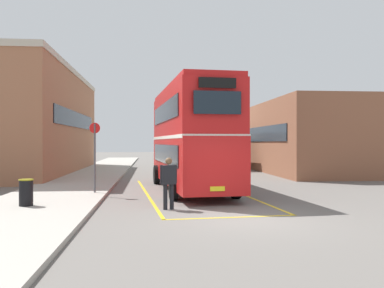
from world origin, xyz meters
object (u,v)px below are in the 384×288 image
(pedestrian_boarding, at_px, (169,179))
(litter_bin, at_px, (26,192))
(double_decker_bus, at_px, (190,136))
(single_deck_bus, at_px, (216,149))
(bus_stop_sign, at_px, (95,151))

(pedestrian_boarding, relative_size, litter_bin, 1.96)
(double_decker_bus, xyz_separation_m, litter_bin, (-5.90, -5.15, -1.93))
(single_deck_bus, bearing_deg, double_decker_bus, -102.79)
(litter_bin, relative_size, bus_stop_sign, 0.30)
(litter_bin, bearing_deg, bus_stop_sign, 63.40)
(litter_bin, bearing_deg, pedestrian_boarding, -4.24)
(bus_stop_sign, bearing_deg, litter_bin, -116.60)
(single_deck_bus, xyz_separation_m, pedestrian_boarding, (-5.07, -22.42, -0.64))
(double_decker_bus, height_order, bus_stop_sign, double_decker_bus)
(single_deck_bus, height_order, litter_bin, single_deck_bus)
(single_deck_bus, relative_size, bus_stop_sign, 3.26)
(double_decker_bus, distance_m, pedestrian_boarding, 5.83)
(double_decker_bus, relative_size, pedestrian_boarding, 6.07)
(litter_bin, bearing_deg, single_deck_bus, 66.19)
(single_deck_bus, bearing_deg, pedestrian_boarding, -102.74)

